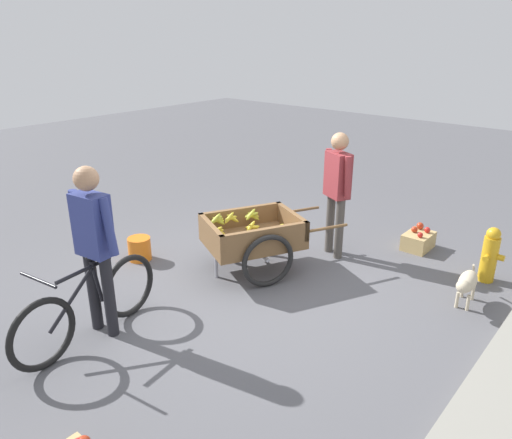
{
  "coord_description": "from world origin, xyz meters",
  "views": [
    {
      "loc": [
        3.82,
        3.23,
        2.75
      ],
      "look_at": [
        -0.09,
        -0.11,
        0.75
      ],
      "focal_mm": 34.12,
      "sensor_mm": 36.0,
      "label": 1
    }
  ],
  "objects_px": {
    "fruit_cart": "(253,237)",
    "plastic_bucket": "(140,249)",
    "mixed_fruit_crate": "(418,240)",
    "dog": "(467,283)",
    "cyclist_person": "(94,237)",
    "fire_hydrant": "(490,255)",
    "vendor_person": "(337,184)",
    "bicycle": "(89,306)"
  },
  "relations": [
    {
      "from": "vendor_person",
      "to": "bicycle",
      "type": "bearing_deg",
      "value": -13.3
    },
    {
      "from": "dog",
      "to": "mixed_fruit_crate",
      "type": "xyz_separation_m",
      "value": [
        -1.08,
        -0.98,
        -0.15
      ]
    },
    {
      "from": "fruit_cart",
      "to": "plastic_bucket",
      "type": "relative_size",
      "value": 6.11
    },
    {
      "from": "vendor_person",
      "to": "dog",
      "type": "relative_size",
      "value": 2.4
    },
    {
      "from": "cyclist_person",
      "to": "mixed_fruit_crate",
      "type": "relative_size",
      "value": 3.78
    },
    {
      "from": "fruit_cart",
      "to": "fire_hydrant",
      "type": "xyz_separation_m",
      "value": [
        -1.58,
        2.26,
        -0.1
      ]
    },
    {
      "from": "plastic_bucket",
      "to": "vendor_person",
      "type": "bearing_deg",
      "value": 134.03
    },
    {
      "from": "dog",
      "to": "fruit_cart",
      "type": "bearing_deg",
      "value": -69.46
    },
    {
      "from": "vendor_person",
      "to": "cyclist_person",
      "type": "relative_size",
      "value": 0.97
    },
    {
      "from": "dog",
      "to": "mixed_fruit_crate",
      "type": "distance_m",
      "value": 1.47
    },
    {
      "from": "fruit_cart",
      "to": "plastic_bucket",
      "type": "distance_m",
      "value": 1.51
    },
    {
      "from": "cyclist_person",
      "to": "plastic_bucket",
      "type": "relative_size",
      "value": 5.6
    },
    {
      "from": "mixed_fruit_crate",
      "to": "fire_hydrant",
      "type": "bearing_deg",
      "value": 70.41
    },
    {
      "from": "vendor_person",
      "to": "plastic_bucket",
      "type": "bearing_deg",
      "value": -45.97
    },
    {
      "from": "bicycle",
      "to": "fire_hydrant",
      "type": "height_order",
      "value": "bicycle"
    },
    {
      "from": "fruit_cart",
      "to": "plastic_bucket",
      "type": "xyz_separation_m",
      "value": [
        0.71,
        -1.3,
        -0.29
      ]
    },
    {
      "from": "bicycle",
      "to": "vendor_person",
      "type": "bearing_deg",
      "value": 166.7
    },
    {
      "from": "fire_hydrant",
      "to": "plastic_bucket",
      "type": "bearing_deg",
      "value": -57.24
    },
    {
      "from": "plastic_bucket",
      "to": "fruit_cart",
      "type": "bearing_deg",
      "value": 118.78
    },
    {
      "from": "vendor_person",
      "to": "mixed_fruit_crate",
      "type": "xyz_separation_m",
      "value": [
        -0.9,
        0.77,
        -0.84
      ]
    },
    {
      "from": "fruit_cart",
      "to": "bicycle",
      "type": "relative_size",
      "value": 1.1
    },
    {
      "from": "vendor_person",
      "to": "cyclist_person",
      "type": "xyz_separation_m",
      "value": [
        2.95,
        -0.76,
        0.04
      ]
    },
    {
      "from": "vendor_person",
      "to": "fire_hydrant",
      "type": "xyz_separation_m",
      "value": [
        -0.55,
        1.76,
        -0.63
      ]
    },
    {
      "from": "vendor_person",
      "to": "dog",
      "type": "xyz_separation_m",
      "value": [
        0.19,
        1.75,
        -0.69
      ]
    },
    {
      "from": "dog",
      "to": "mixed_fruit_crate",
      "type": "relative_size",
      "value": 1.52
    },
    {
      "from": "plastic_bucket",
      "to": "cyclist_person",
      "type": "bearing_deg",
      "value": 41.03
    },
    {
      "from": "fire_hydrant",
      "to": "plastic_bucket",
      "type": "xyz_separation_m",
      "value": [
        2.29,
        -3.56,
        -0.19
      ]
    },
    {
      "from": "dog",
      "to": "mixed_fruit_crate",
      "type": "height_order",
      "value": "dog"
    },
    {
      "from": "vendor_person",
      "to": "fire_hydrant",
      "type": "relative_size",
      "value": 2.4
    },
    {
      "from": "bicycle",
      "to": "mixed_fruit_crate",
      "type": "distance_m",
      "value": 4.28
    },
    {
      "from": "cyclist_person",
      "to": "dog",
      "type": "bearing_deg",
      "value": 137.82
    },
    {
      "from": "fruit_cart",
      "to": "fire_hydrant",
      "type": "relative_size",
      "value": 2.71
    },
    {
      "from": "bicycle",
      "to": "fire_hydrant",
      "type": "distance_m",
      "value": 4.42
    },
    {
      "from": "mixed_fruit_crate",
      "to": "plastic_bucket",
      "type": "bearing_deg",
      "value": -44.31
    },
    {
      "from": "mixed_fruit_crate",
      "to": "dog",
      "type": "bearing_deg",
      "value": 42.12
    },
    {
      "from": "fruit_cart",
      "to": "mixed_fruit_crate",
      "type": "relative_size",
      "value": 4.13
    },
    {
      "from": "cyclist_person",
      "to": "fire_hydrant",
      "type": "xyz_separation_m",
      "value": [
        -3.5,
        2.51,
        -0.67
      ]
    },
    {
      "from": "dog",
      "to": "fire_hydrant",
      "type": "bearing_deg",
      "value": 179.59
    },
    {
      "from": "fruit_cart",
      "to": "fire_hydrant",
      "type": "distance_m",
      "value": 2.76
    },
    {
      "from": "fire_hydrant",
      "to": "plastic_bucket",
      "type": "relative_size",
      "value": 2.26
    },
    {
      "from": "cyclist_person",
      "to": "fire_hydrant",
      "type": "relative_size",
      "value": 2.48
    },
    {
      "from": "fruit_cart",
      "to": "bicycle",
      "type": "distance_m",
      "value": 2.09
    }
  ]
}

